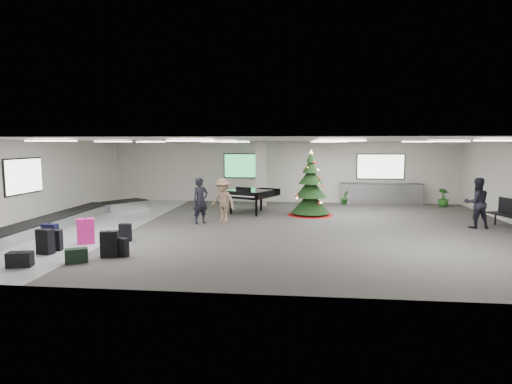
# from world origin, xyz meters

# --- Properties ---
(ground) EXTENTS (18.00, 18.00, 0.00)m
(ground) POSITION_xyz_m (0.00, 0.00, 0.00)
(ground) COLOR #383633
(ground) RESTS_ON ground
(room_envelope) EXTENTS (18.02, 14.02, 3.21)m
(room_envelope) POSITION_xyz_m (-0.38, 0.67, 2.33)
(room_envelope) COLOR #BBB6AB
(room_envelope) RESTS_ON ground
(baggage_carousel) EXTENTS (2.28, 9.71, 0.43)m
(baggage_carousel) POSITION_xyz_m (-7.84, -0.08, 0.21)
(baggage_carousel) COLOR silver
(baggage_carousel) RESTS_ON ground
(service_counter) EXTENTS (4.05, 0.65, 1.08)m
(service_counter) POSITION_xyz_m (5.00, 6.65, 0.55)
(service_counter) COLOR silver
(service_counter) RESTS_ON ground
(suitcase_0) EXTENTS (0.50, 0.35, 0.72)m
(suitcase_0) POSITION_xyz_m (-6.09, -4.41, 0.35)
(suitcase_0) COLOR black
(suitcase_0) RESTS_ON ground
(suitcase_1) EXTENTS (0.51, 0.36, 0.73)m
(suitcase_1) POSITION_xyz_m (-4.18, -4.51, 0.36)
(suitcase_1) COLOR black
(suitcase_1) RESTS_ON ground
(pink_suitcase) EXTENTS (0.58, 0.47, 0.81)m
(pink_suitcase) POSITION_xyz_m (-5.57, -3.13, 0.39)
(pink_suitcase) COLOR #D01B7A
(pink_suitcase) RESTS_ON ground
(suitcase_3) EXTENTS (0.40, 0.27, 0.58)m
(suitcase_3) POSITION_xyz_m (-4.51, -2.67, 0.28)
(suitcase_3) COLOR black
(suitcase_3) RESTS_ON ground
(navy_suitcase) EXTENTS (0.45, 0.27, 0.69)m
(navy_suitcase) POSITION_xyz_m (-6.49, -3.51, 0.34)
(navy_suitcase) COLOR black
(navy_suitcase) RESTS_ON ground
(suitcase_5) EXTENTS (0.42, 0.25, 0.63)m
(suitcase_5) POSITION_xyz_m (-6.04, -4.05, 0.30)
(suitcase_5) COLOR black
(suitcase_5) RESTS_ON ground
(green_duffel) EXTENTS (0.62, 0.52, 0.39)m
(green_duffel) POSITION_xyz_m (-4.78, -5.14, 0.19)
(green_duffel) COLOR black
(green_duffel) RESTS_ON ground
(suitcase_7) EXTENTS (0.39, 0.29, 0.53)m
(suitcase_7) POSITION_xyz_m (-3.85, -4.44, 0.25)
(suitcase_7) COLOR black
(suitcase_7) RESTS_ON ground
(black_duffel) EXTENTS (0.64, 0.44, 0.40)m
(black_duffel) POSITION_xyz_m (-5.97, -5.67, 0.19)
(black_duffel) COLOR black
(black_duffel) RESTS_ON ground
(christmas_tree) EXTENTS (1.98, 1.98, 2.82)m
(christmas_tree) POSITION_xyz_m (1.39, 2.97, 0.97)
(christmas_tree) COLOR maroon
(christmas_tree) RESTS_ON ground
(grand_piano) EXTENTS (2.36, 2.61, 1.22)m
(grand_piano) POSITION_xyz_m (-1.19, 3.25, 0.87)
(grand_piano) COLOR black
(grand_piano) RESTS_ON ground
(bench) EXTENTS (1.01, 1.75, 1.05)m
(bench) POSITION_xyz_m (8.61, 0.82, 0.59)
(bench) COLOR black
(bench) RESTS_ON ground
(traveler_a) EXTENTS (0.76, 0.76, 1.77)m
(traveler_a) POSITION_xyz_m (-2.85, 0.52, 0.89)
(traveler_a) COLOR black
(traveler_a) RESTS_ON ground
(traveler_b) EXTENTS (1.28, 1.10, 1.72)m
(traveler_b) POSITION_xyz_m (-2.05, 0.89, 0.86)
(traveler_b) COLOR #8E7257
(traveler_b) RESTS_ON ground
(traveler_bench) EXTENTS (0.94, 0.76, 1.84)m
(traveler_bench) POSITION_xyz_m (7.33, 0.74, 0.92)
(traveler_bench) COLOR black
(traveler_bench) RESTS_ON ground
(potted_plant_left) EXTENTS (0.50, 0.49, 0.71)m
(potted_plant_left) POSITION_xyz_m (3.19, 6.23, 0.36)
(potted_plant_left) COLOR #1A4516
(potted_plant_left) RESTS_ON ground
(potted_plant_right) EXTENTS (0.73, 0.73, 0.92)m
(potted_plant_right) POSITION_xyz_m (7.85, 6.02, 0.46)
(potted_plant_right) COLOR #1A4516
(potted_plant_right) RESTS_ON ground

